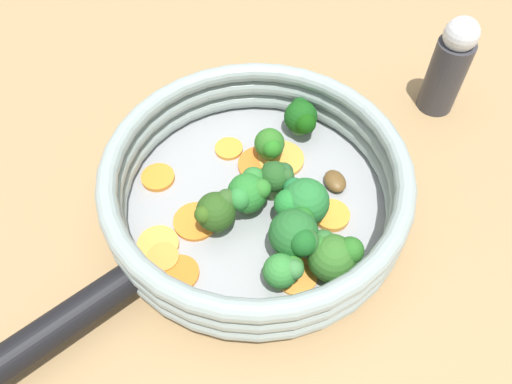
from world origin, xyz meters
TOP-DOWN VIEW (x-y plane):
  - ground_plane at (0.00, 0.00)m, footprint 4.00×4.00m
  - skillet at (0.00, 0.00)m, footprint 0.26×0.26m
  - skillet_rim_wall at (0.00, 0.00)m, footprint 0.28×0.28m
  - skillet_handle at (-0.21, -0.06)m, footprint 0.17×0.07m
  - skillet_rivet_left at (-0.13, -0.00)m, footprint 0.01×0.01m
  - skillet_rivet_right at (-0.11, -0.06)m, footprint 0.01×0.01m
  - carrot_slice_0 at (0.00, -0.09)m, footprint 0.05×0.05m
  - carrot_slice_1 at (0.04, 0.04)m, footprint 0.06×0.06m
  - carrot_slice_2 at (0.06, -0.05)m, footprint 0.04×0.04m
  - carrot_slice_3 at (-0.10, -0.02)m, footprint 0.04×0.04m
  - carrot_slice_4 at (-0.10, -0.01)m, footprint 0.04×0.04m
  - carrot_slice_5 at (-0.08, 0.06)m, footprint 0.04×0.04m
  - carrot_slice_6 at (0.00, 0.07)m, footprint 0.03×0.03m
  - carrot_slice_7 at (-0.00, 0.01)m, footprint 0.04×0.04m
  - carrot_slice_8 at (-0.09, -0.04)m, footprint 0.05×0.05m
  - carrot_slice_9 at (-0.06, 0.00)m, footprint 0.05×0.05m
  - carrot_slice_10 at (0.02, 0.04)m, footprint 0.07×0.07m
  - broccoli_floret_0 at (0.01, -0.07)m, footprint 0.04×0.05m
  - broccoli_floret_1 at (-0.01, -0.00)m, footprint 0.04×0.04m
  - broccoli_floret_2 at (0.03, 0.04)m, footprint 0.03×0.04m
  - broccoli_floret_3 at (0.03, -0.09)m, footprint 0.05×0.05m
  - broccoli_floret_4 at (-0.04, -0.01)m, footprint 0.04×0.04m
  - broccoli_floret_5 at (0.02, -0.00)m, footprint 0.03×0.03m
  - broccoli_floret_6 at (0.08, 0.06)m, footprint 0.03×0.04m
  - broccoli_floret_7 at (0.03, -0.03)m, footprint 0.05×0.05m
  - broccoli_floret_8 at (-0.01, -0.09)m, footprint 0.03×0.03m
  - mushroom_piece_0 at (0.08, -0.01)m, footprint 0.02×0.03m
  - salt_shaker at (0.25, 0.05)m, footprint 0.04×0.04m

SIDE VIEW (x-z plane):
  - ground_plane at x=0.00m, z-range 0.00..0.00m
  - skillet at x=0.00m, z-range 0.00..0.01m
  - carrot_slice_8 at x=-0.09m, z-range 0.01..0.02m
  - carrot_slice_7 at x=0.00m, z-range 0.01..0.02m
  - carrot_slice_0 at x=0.00m, z-range 0.01..0.02m
  - carrot_slice_6 at x=0.00m, z-range 0.01..0.02m
  - carrot_slice_4 at x=-0.10m, z-range 0.01..0.02m
  - carrot_slice_9 at x=-0.06m, z-range 0.01..0.02m
  - carrot_slice_10 at x=0.02m, z-range 0.01..0.02m
  - carrot_slice_1 at x=0.04m, z-range 0.01..0.02m
  - carrot_slice_5 at x=-0.08m, z-range 0.01..0.02m
  - carrot_slice_3 at x=-0.10m, z-range 0.01..0.02m
  - carrot_slice_2 at x=0.06m, z-range 0.01..0.02m
  - skillet_rivet_left at x=-0.13m, z-range 0.01..0.02m
  - skillet_rivet_right at x=-0.11m, z-range 0.01..0.02m
  - mushroom_piece_0 at x=0.08m, z-range 0.01..0.03m
  - skillet_handle at x=-0.21m, z-range 0.01..0.04m
  - broccoli_floret_6 at x=0.08m, z-range 0.02..0.05m
  - broccoli_floret_2 at x=0.03m, z-range 0.02..0.05m
  - broccoli_floret_8 at x=-0.01m, z-range 0.02..0.05m
  - broccoli_floret_3 at x=0.03m, z-range 0.02..0.06m
  - broccoli_floret_7 at x=0.03m, z-range 0.02..0.06m
  - broccoli_floret_4 at x=-0.04m, z-range 0.02..0.06m
  - broccoli_floret_1 at x=-0.01m, z-range 0.02..0.06m
  - broccoli_floret_5 at x=0.02m, z-range 0.02..0.06m
  - skillet_rim_wall at x=0.00m, z-range 0.01..0.07m
  - broccoli_floret_0 at x=0.01m, z-range 0.02..0.07m
  - salt_shaker at x=0.25m, z-range 0.00..0.11m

